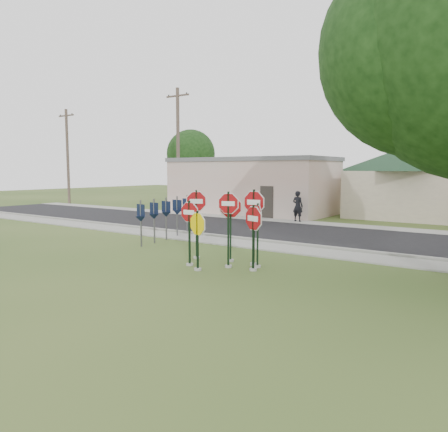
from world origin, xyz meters
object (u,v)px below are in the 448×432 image
Objects in this scene: stop_sign_left at (189,225)px; pedestrian at (298,206)px; stop_sign_yellow at (198,234)px; utility_pole_near at (178,148)px; stop_sign_center at (228,220)px.

stop_sign_left reaches higher than pedestrian.
stop_sign_yellow is 0.22× the size of utility_pole_near.
utility_pole_near is at bearing 132.30° from stop_sign_left.
stop_sign_center reaches higher than pedestrian.
stop_sign_center is 20.19m from utility_pole_near.
stop_sign_yellow is at bearing -47.05° from utility_pole_near.
stop_sign_left is (-0.68, 0.41, 0.19)m from stop_sign_yellow.
utility_pole_near is (-13.07, 14.36, 3.57)m from stop_sign_left.
stop_sign_center is 1.37m from stop_sign_left.
utility_pole_near is at bearing 135.98° from stop_sign_center.
utility_pole_near is 4.97× the size of pedestrian.
stop_sign_left reaches higher than stop_sign_yellow.
stop_sign_left is (-1.25, -0.53, -0.23)m from stop_sign_center.
utility_pole_near reaches higher than stop_sign_yellow.
stop_sign_yellow is at bearing 107.83° from pedestrian.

